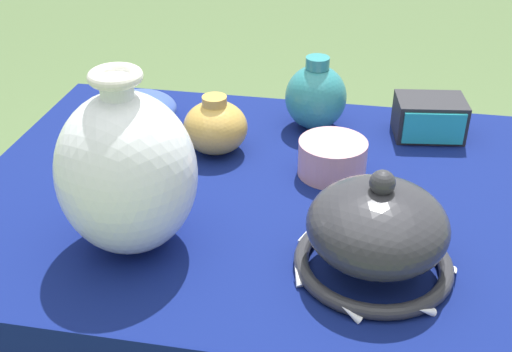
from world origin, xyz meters
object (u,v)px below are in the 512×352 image
(vase_dome_bell, at_px, (376,233))
(bowl_shallow_cobalt, at_px, (138,109))
(vase_tall_bulbous, at_px, (127,172))
(mosaic_tile_box, at_px, (429,118))
(jar_round_ochre, at_px, (215,127))
(pot_squat_rose, at_px, (332,158))
(jar_round_teal, at_px, (316,96))

(vase_dome_bell, xyz_separation_m, bowl_shallow_cobalt, (-0.50, 0.40, -0.03))
(vase_tall_bulbous, relative_size, mosaic_tile_box, 1.95)
(mosaic_tile_box, xyz_separation_m, jar_round_ochre, (-0.41, -0.14, 0.01))
(vase_dome_bell, xyz_separation_m, pot_squat_rose, (-0.08, 0.26, -0.03))
(mosaic_tile_box, xyz_separation_m, pot_squat_rose, (-0.18, -0.19, -0.01))
(vase_tall_bulbous, height_order, jar_round_teal, vase_tall_bulbous)
(jar_round_teal, bearing_deg, mosaic_tile_box, 0.72)
(vase_tall_bulbous, distance_m, pot_squat_rose, 0.40)
(pot_squat_rose, relative_size, jar_round_teal, 0.82)
(bowl_shallow_cobalt, height_order, jar_round_teal, jar_round_teal)
(vase_tall_bulbous, distance_m, jar_round_teal, 0.51)
(vase_tall_bulbous, xyz_separation_m, bowl_shallow_cobalt, (-0.13, 0.40, -0.10))
(pot_squat_rose, bearing_deg, bowl_shallow_cobalt, 162.18)
(mosaic_tile_box, bearing_deg, jar_round_ochre, -168.45)
(bowl_shallow_cobalt, relative_size, jar_round_teal, 1.07)
(vase_tall_bulbous, height_order, mosaic_tile_box, vase_tall_bulbous)
(mosaic_tile_box, relative_size, jar_round_ochre, 1.18)
(vase_dome_bell, relative_size, jar_round_ochre, 1.99)
(bowl_shallow_cobalt, bearing_deg, vase_tall_bulbous, -71.49)
(vase_tall_bulbous, relative_size, bowl_shallow_cobalt, 1.75)
(vase_tall_bulbous, bearing_deg, pot_squat_rose, 43.21)
(vase_dome_bell, distance_m, jar_round_teal, 0.47)
(mosaic_tile_box, height_order, bowl_shallow_cobalt, mosaic_tile_box)
(jar_round_ochre, xyz_separation_m, pot_squat_rose, (0.23, -0.05, -0.02))
(pot_squat_rose, distance_m, jar_round_teal, 0.20)
(jar_round_ochre, relative_size, pot_squat_rose, 0.99)
(jar_round_teal, bearing_deg, vase_dome_bell, -73.47)
(vase_tall_bulbous, xyz_separation_m, jar_round_ochre, (0.06, 0.31, -0.08))
(vase_dome_bell, relative_size, mosaic_tile_box, 1.68)
(vase_tall_bulbous, height_order, vase_dome_bell, vase_tall_bulbous)
(pot_squat_rose, height_order, bowl_shallow_cobalt, pot_squat_rose)
(jar_round_ochre, distance_m, jar_round_teal, 0.23)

